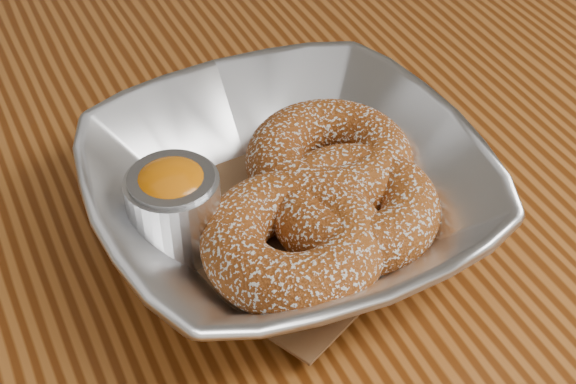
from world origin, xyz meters
name	(u,v)px	position (x,y,z in m)	size (l,w,h in m)	color
table	(244,348)	(0.00, 0.00, 0.65)	(1.20, 0.80, 0.75)	brown
serving_bowl	(288,196)	(0.03, -0.01, 0.78)	(0.22, 0.22, 0.05)	silver
parchment	(288,219)	(0.03, -0.01, 0.76)	(0.14, 0.14, 0.00)	brown
donut_back	(329,160)	(0.06, 0.01, 0.78)	(0.10, 0.10, 0.03)	brown
donut_front	(293,242)	(0.02, -0.04, 0.78)	(0.10, 0.10, 0.03)	brown
donut_extra	(355,208)	(0.06, -0.03, 0.78)	(0.09, 0.09, 0.03)	brown
ramekin	(174,207)	(-0.03, 0.00, 0.79)	(0.05, 0.05, 0.05)	silver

